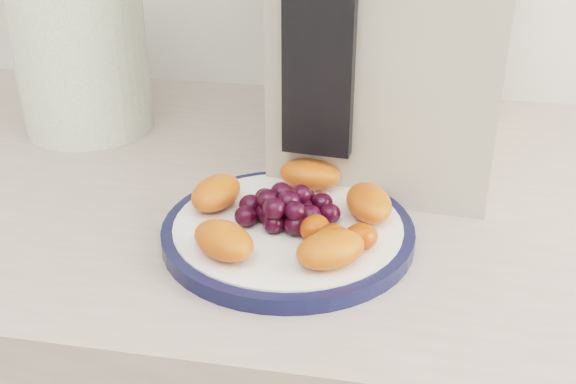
# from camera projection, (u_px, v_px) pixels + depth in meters

# --- Properties ---
(plate_rim) EXTENTS (0.23, 0.23, 0.01)m
(plate_rim) POSITION_uv_depth(u_px,v_px,m) (288.00, 233.00, 0.67)
(plate_rim) COLOR #13183B
(plate_rim) RESTS_ON counter
(plate_face) EXTENTS (0.21, 0.21, 0.02)m
(plate_face) POSITION_uv_depth(u_px,v_px,m) (288.00, 232.00, 0.67)
(plate_face) COLOR white
(plate_face) RESTS_ON counter
(canister) EXTENTS (0.20, 0.20, 0.19)m
(canister) POSITION_uv_depth(u_px,v_px,m) (81.00, 54.00, 0.87)
(canister) COLOR #476E10
(canister) RESTS_ON counter
(appliance_panel) EXTENTS (0.07, 0.03, 0.29)m
(appliance_panel) POSITION_uv_depth(u_px,v_px,m) (320.00, 4.00, 0.65)
(appliance_panel) COLOR black
(appliance_panel) RESTS_ON appliance_body
(fruit_plate) EXTENTS (0.20, 0.20, 0.03)m
(fruit_plate) POSITION_uv_depth(u_px,v_px,m) (294.00, 212.00, 0.66)
(fruit_plate) COLOR #DB441C
(fruit_plate) RESTS_ON plate_face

